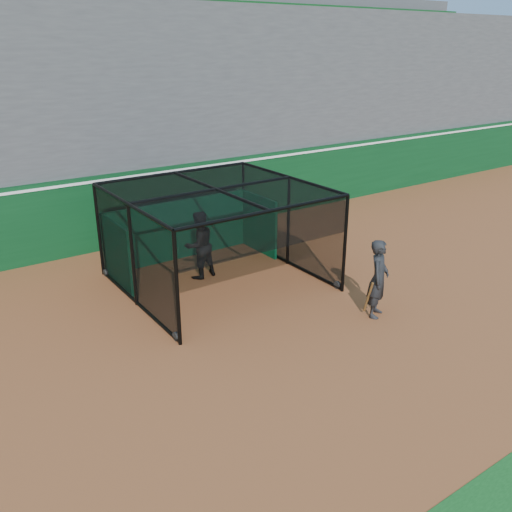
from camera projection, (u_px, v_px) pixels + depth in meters
ground at (282, 345)px, 12.39m from camera, size 120.00×120.00×0.00m
outfield_wall at (131, 206)px, 18.42m from camera, size 50.00×0.50×2.50m
grandstand at (84, 100)px, 20.14m from camera, size 50.00×7.85×8.95m
batting_cage at (217, 237)px, 15.17m from camera, size 5.13×5.05×2.76m
batter at (199, 245)px, 15.67m from camera, size 1.07×0.88×2.00m
on_deck_player at (378, 279)px, 13.40m from camera, size 0.88×0.80×2.02m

